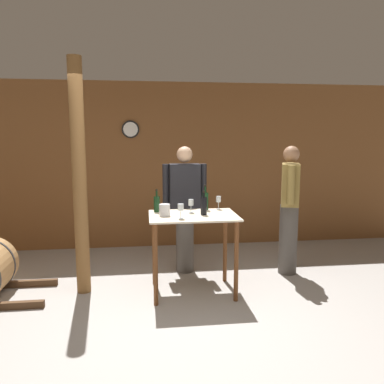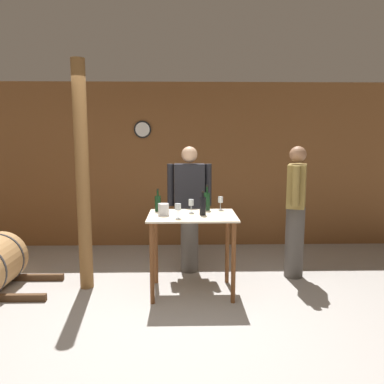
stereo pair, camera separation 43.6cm
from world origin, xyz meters
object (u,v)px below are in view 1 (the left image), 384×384
at_px(ice_bucket, 165,210).
at_px(person_visitor_with_scarf, 185,206).
at_px(wine_bottle_left, 204,205).
at_px(wine_glass_near_left, 181,208).
at_px(wine_bottle_center, 205,200).
at_px(wine_glass_near_right, 218,200).
at_px(wine_bottle_far_left, 157,203).
at_px(wooden_post, 79,179).
at_px(wine_glass_near_center, 191,203).
at_px(person_host, 289,207).

xyz_separation_m(ice_bucket, person_visitor_with_scarf, (0.31, 0.75, -0.10)).
height_order(wine_bottle_left, wine_glass_near_left, wine_bottle_left).
distance_m(wine_bottle_center, wine_glass_near_right, 0.17).
bearing_deg(wine_bottle_far_left, wine_glass_near_left, -58.45).
height_order(wooden_post, ice_bucket, wooden_post).
relative_size(wine_glass_near_center, wine_glass_near_right, 0.98).
height_order(wooden_post, wine_glass_near_right, wooden_post).
height_order(wooden_post, wine_bottle_left, wooden_post).
distance_m(wine_glass_near_right, person_host, 1.02).
height_order(ice_bucket, person_host, person_host).
bearing_deg(wooden_post, wine_bottle_center, 3.61).
bearing_deg(wine_bottle_far_left, wine_glass_near_right, 5.93).
relative_size(wooden_post, wine_bottle_center, 8.71).
bearing_deg(wooden_post, ice_bucket, -11.79).
bearing_deg(wine_bottle_center, wine_glass_near_center, -142.33).
bearing_deg(wine_glass_near_left, wine_glass_near_center, 64.00).
relative_size(wine_bottle_center, wine_glass_near_right, 1.91).
bearing_deg(ice_bucket, wine_glass_near_center, 23.92).
xyz_separation_m(wine_bottle_center, wine_glass_near_center, (-0.20, -0.15, -0.00)).
relative_size(wooden_post, person_host, 1.58).
bearing_deg(person_visitor_with_scarf, person_host, -10.30).
bearing_deg(wine_glass_near_right, person_visitor_with_scarf, 130.99).
bearing_deg(wine_bottle_left, wooden_post, 172.09).
xyz_separation_m(wooden_post, person_visitor_with_scarf, (1.26, 0.55, -0.45)).
bearing_deg(person_host, wooden_post, -173.52).
bearing_deg(ice_bucket, person_visitor_with_scarf, 67.55).
xyz_separation_m(wine_bottle_left, wine_bottle_center, (0.07, 0.29, 0.01)).
distance_m(wooden_post, wine_glass_near_center, 1.31).
bearing_deg(wine_glass_near_center, wine_bottle_left, -46.31).
bearing_deg(person_host, wine_bottle_center, -169.93).
bearing_deg(wooden_post, wine_bottle_left, -7.91).
xyz_separation_m(wooden_post, wine_glass_near_left, (1.12, -0.37, -0.29)).
height_order(wine_bottle_left, person_host, person_host).
xyz_separation_m(wooden_post, wine_bottle_left, (1.41, -0.20, -0.30)).
distance_m(wine_bottle_far_left, wine_glass_near_center, 0.41).
distance_m(wine_bottle_center, wine_glass_near_center, 0.25).
distance_m(wine_glass_near_left, wine_glass_near_center, 0.34).
relative_size(wooden_post, wine_bottle_left, 9.73).
bearing_deg(wine_glass_near_right, wine_glass_near_left, -136.77).
xyz_separation_m(wooden_post, wine_glass_near_right, (1.64, 0.12, -0.30)).
height_order(wooden_post, wine_bottle_center, wooden_post).
height_order(wine_bottle_center, wine_glass_near_center, wine_bottle_center).
bearing_deg(wooden_post, wine_glass_near_left, -18.09).
height_order(wine_glass_near_center, ice_bucket, wine_glass_near_center).
xyz_separation_m(wine_glass_near_center, wine_glass_near_right, (0.36, 0.17, 0.00)).
bearing_deg(person_host, wine_glass_near_right, -169.57).
bearing_deg(ice_bucket, wooden_post, 168.21).
height_order(wooden_post, wine_glass_near_left, wooden_post).
bearing_deg(wine_glass_near_right, wine_glass_near_center, -154.35).
distance_m(wooden_post, person_visitor_with_scarf, 1.45).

